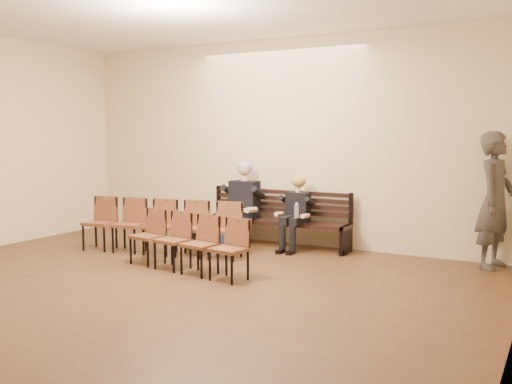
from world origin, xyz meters
TOP-DOWN VIEW (x-y plane):
  - ground at (0.00, 0.00)m, footprint 10.00×10.00m
  - room_walls at (0.00, 0.79)m, footprint 8.02×10.01m
  - bench at (0.09, 4.65)m, footprint 2.60×0.90m
  - seated_man at (-0.50, 4.53)m, footprint 0.60×0.83m
  - seated_woman at (0.52, 4.53)m, footprint 0.46×0.64m
  - laptop at (-0.45, 4.37)m, footprint 0.40×0.33m
  - water_bottle at (0.65, 4.29)m, footprint 0.08×0.08m
  - bag at (-0.92, 3.88)m, footprint 0.47×0.39m
  - passerby at (3.50, 4.75)m, footprint 0.72×0.92m
  - chair_row_front at (-1.23, 3.22)m, footprint 2.70×0.95m
  - chair_row_back at (-0.19, 2.47)m, footprint 2.01×0.72m

SIDE VIEW (x-z plane):
  - ground at x=0.00m, z-range 0.00..0.00m
  - bag at x=-0.92m, z-range 0.00..0.29m
  - bench at x=0.09m, z-range 0.00..0.45m
  - chair_row_back at x=-0.19m, z-range 0.00..0.81m
  - chair_row_front at x=-1.23m, z-range 0.00..0.87m
  - seated_woman at x=0.52m, z-range 0.00..1.08m
  - water_bottle at x=0.65m, z-range 0.45..0.70m
  - laptop at x=-0.45m, z-range 0.45..0.71m
  - seated_man at x=-0.50m, z-range 0.00..1.44m
  - passerby at x=3.50m, z-range 0.00..2.22m
  - room_walls at x=0.00m, z-range 0.78..4.29m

